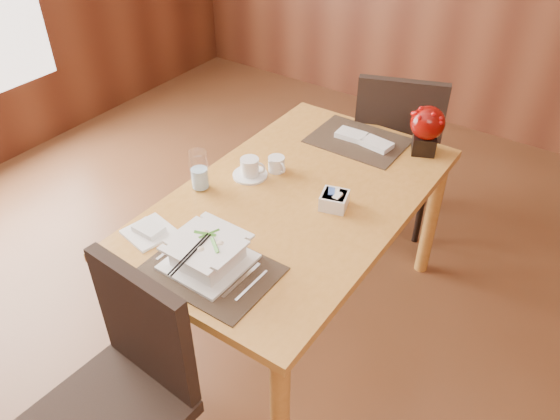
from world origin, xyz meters
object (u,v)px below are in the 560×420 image
Objects in this scene: sugar_caddy at (334,200)px; water_glass at (199,170)px; dining_table at (296,214)px; coffee_cup at (250,169)px; berry_decor at (427,127)px; near_chair at (125,382)px; bread_plate at (149,232)px; soup_setting at (208,253)px; far_chair at (396,146)px; creamer_jug at (276,164)px.

water_glass is at bearing -158.97° from sugar_caddy.
coffee_cup is at bearing 177.85° from dining_table.
near_chair is (-0.35, -1.60, -0.35)m from berry_decor.
bread_plate is at bearing -132.28° from sugar_caddy.
dining_table is at bearing -172.20° from sugar_caddy.
soup_setting is at bearing -0.79° from bread_plate.
water_glass is (-0.12, -0.19, 0.05)m from coffee_cup.
berry_decor reaches higher than sugar_caddy.
water_glass is at bearing -129.32° from berry_decor.
sugar_caddy is at bearing 47.72° from bread_plate.
water_glass is 0.90m from near_chair.
water_glass is 1.22m from far_chair.
creamer_jug is 0.71m from berry_decor.
soup_setting reaches higher than bread_plate.
sugar_caddy reaches higher than bread_plate.
coffee_cup is 0.84m from berry_decor.
sugar_caddy is at bearing 1.86° from coffee_cup.
water_glass is 0.36m from creamer_jug.
far_chair is (0.08, 1.45, -0.24)m from soup_setting.
dining_table is 5.43× the size of soup_setting.
berry_decor is at bearing 50.68° from water_glass.
coffee_cup is at bearing 51.62° from far_chair.
near_chair is 1.89m from far_chair.
creamer_jug is at bearing 54.08° from far_chair.
near_chair is (0.28, -0.43, -0.22)m from bread_plate.
far_chair reaches higher than sugar_caddy.
bread_plate reaches higher than dining_table.
bread_plate is at bearing -83.75° from water_glass.
soup_setting is at bearing 66.81° from far_chair.
far_chair is at bearing 69.03° from water_glass.
sugar_caddy is at bearing -102.09° from berry_decor.
dining_table is 0.55m from soup_setting.
water_glass is 1.69× the size of sugar_caddy.
sugar_caddy is at bearing 71.27° from soup_setting.
far_chair is at bearing 87.62° from soup_setting.
creamer_jug reaches higher than sugar_caddy.
water_glass is at bearing -153.57° from dining_table.
dining_table is 0.74m from berry_decor.
berry_decor is 1.40× the size of bread_plate.
soup_setting is 0.29× the size of near_chair.
water_glass reaches higher than sugar_caddy.
bread_plate is (0.04, -0.34, -0.08)m from water_glass.
creamer_jug is at bearing -132.47° from berry_decor.
sugar_caddy reaches higher than dining_table.
sugar_caddy is 0.11× the size of far_chair.
dining_table is 0.25m from creamer_jug.
far_chair reaches higher than bread_plate.
berry_decor is (0.67, 0.82, 0.04)m from water_glass.
creamer_jug reaches higher than bread_plate.
soup_setting is 0.51m from near_chair.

